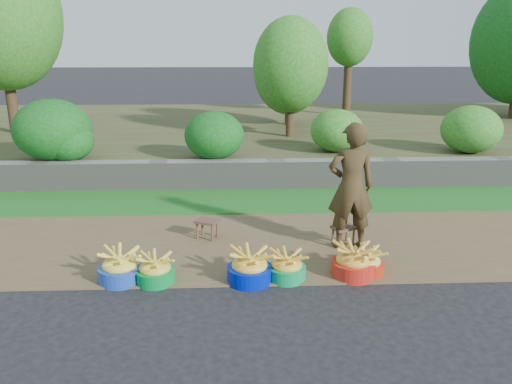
{
  "coord_description": "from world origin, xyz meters",
  "views": [
    {
      "loc": [
        -0.76,
        -5.17,
        2.66
      ],
      "look_at": [
        -0.49,
        1.3,
        0.75
      ],
      "focal_mm": 35.0,
      "sensor_mm": 36.0,
      "label": 1
    }
  ],
  "objects_px": {
    "basin_d": "(287,267)",
    "vendor_woman": "(351,187)",
    "basin_b": "(155,270)",
    "stool_left": "(207,224)",
    "basin_f": "(366,263)",
    "stool_right": "(344,230)",
    "basin_c": "(250,268)",
    "basin_e": "(354,262)",
    "basin_a": "(120,267)"
  },
  "relations": [
    {
      "from": "basin_d",
      "to": "vendor_woman",
      "type": "bearing_deg",
      "value": 43.89
    },
    {
      "from": "basin_b",
      "to": "stool_left",
      "type": "height_order",
      "value": "basin_b"
    },
    {
      "from": "basin_f",
      "to": "stool_right",
      "type": "distance_m",
      "value": 0.9
    },
    {
      "from": "basin_d",
      "to": "stool_right",
      "type": "bearing_deg",
      "value": 48.13
    },
    {
      "from": "basin_c",
      "to": "stool_left",
      "type": "xyz_separation_m",
      "value": [
        -0.56,
        1.35,
        0.06
      ]
    },
    {
      "from": "basin_e",
      "to": "basin_f",
      "type": "relative_size",
      "value": 1.2
    },
    {
      "from": "stool_left",
      "to": "basin_d",
      "type": "bearing_deg",
      "value": -52.34
    },
    {
      "from": "basin_a",
      "to": "stool_left",
      "type": "bearing_deg",
      "value": 53.42
    },
    {
      "from": "basin_c",
      "to": "vendor_woman",
      "type": "height_order",
      "value": "vendor_woman"
    },
    {
      "from": "basin_d",
      "to": "basin_f",
      "type": "relative_size",
      "value": 1.03
    },
    {
      "from": "basin_b",
      "to": "basin_c",
      "type": "height_order",
      "value": "basin_c"
    },
    {
      "from": "basin_f",
      "to": "stool_right",
      "type": "bearing_deg",
      "value": 95.55
    },
    {
      "from": "stool_left",
      "to": "vendor_woman",
      "type": "distance_m",
      "value": 2.07
    },
    {
      "from": "basin_b",
      "to": "basin_c",
      "type": "distance_m",
      "value": 1.09
    },
    {
      "from": "basin_b",
      "to": "basin_e",
      "type": "distance_m",
      "value": 2.34
    },
    {
      "from": "basin_c",
      "to": "vendor_woman",
      "type": "distance_m",
      "value": 1.8
    },
    {
      "from": "basin_f",
      "to": "basin_a",
      "type": "bearing_deg",
      "value": -178.78
    },
    {
      "from": "basin_d",
      "to": "basin_f",
      "type": "xyz_separation_m",
      "value": [
        0.96,
        0.09,
        -0.0
      ]
    },
    {
      "from": "basin_d",
      "to": "basin_e",
      "type": "distance_m",
      "value": 0.8
    },
    {
      "from": "basin_e",
      "to": "stool_right",
      "type": "bearing_deg",
      "value": 85.43
    },
    {
      "from": "basin_e",
      "to": "stool_right",
      "type": "relative_size",
      "value": 1.44
    },
    {
      "from": "basin_d",
      "to": "basin_f",
      "type": "distance_m",
      "value": 0.97
    },
    {
      "from": "basin_a",
      "to": "vendor_woman",
      "type": "height_order",
      "value": "vendor_woman"
    },
    {
      "from": "basin_c",
      "to": "basin_f",
      "type": "relative_size",
      "value": 1.19
    },
    {
      "from": "basin_d",
      "to": "basin_a",
      "type": "bearing_deg",
      "value": 179.18
    },
    {
      "from": "basin_c",
      "to": "stool_left",
      "type": "bearing_deg",
      "value": 112.68
    },
    {
      "from": "basin_a",
      "to": "basin_e",
      "type": "bearing_deg",
      "value": 0.36
    },
    {
      "from": "basin_d",
      "to": "stool_right",
      "type": "distance_m",
      "value": 1.32
    },
    {
      "from": "basin_e",
      "to": "basin_d",
      "type": "bearing_deg",
      "value": -176.79
    },
    {
      "from": "basin_e",
      "to": "vendor_woman",
      "type": "bearing_deg",
      "value": 81.69
    },
    {
      "from": "basin_f",
      "to": "stool_right",
      "type": "relative_size",
      "value": 1.2
    },
    {
      "from": "stool_left",
      "to": "stool_right",
      "type": "bearing_deg",
      "value": -9.7
    },
    {
      "from": "basin_a",
      "to": "vendor_woman",
      "type": "xyz_separation_m",
      "value": [
        2.87,
        0.86,
        0.7
      ]
    },
    {
      "from": "basin_e",
      "to": "stool_right",
      "type": "xyz_separation_m",
      "value": [
        0.07,
        0.93,
        0.05
      ]
    },
    {
      "from": "basin_d",
      "to": "vendor_woman",
      "type": "distance_m",
      "value": 1.47
    },
    {
      "from": "vendor_woman",
      "to": "basin_a",
      "type": "bearing_deg",
      "value": 14.48
    },
    {
      "from": "basin_a",
      "to": "basin_c",
      "type": "distance_m",
      "value": 1.51
    },
    {
      "from": "basin_e",
      "to": "vendor_woman",
      "type": "distance_m",
      "value": 1.1
    },
    {
      "from": "vendor_woman",
      "to": "stool_left",
      "type": "bearing_deg",
      "value": -14.22
    },
    {
      "from": "basin_a",
      "to": "stool_right",
      "type": "distance_m",
      "value": 2.98
    },
    {
      "from": "basin_f",
      "to": "stool_left",
      "type": "distance_m",
      "value": 2.31
    },
    {
      "from": "basin_e",
      "to": "basin_b",
      "type": "bearing_deg",
      "value": -178.29
    },
    {
      "from": "stool_left",
      "to": "basin_f",
      "type": "bearing_deg",
      "value": -31.61
    },
    {
      "from": "basin_a",
      "to": "stool_right",
      "type": "xyz_separation_m",
      "value": [
        2.82,
        0.95,
        0.06
      ]
    },
    {
      "from": "basin_d",
      "to": "stool_right",
      "type": "height_order",
      "value": "basin_d"
    },
    {
      "from": "basin_e",
      "to": "basin_f",
      "type": "xyz_separation_m",
      "value": [
        0.16,
        0.04,
        -0.03
      ]
    },
    {
      "from": "basin_a",
      "to": "basin_d",
      "type": "distance_m",
      "value": 1.95
    },
    {
      "from": "basin_d",
      "to": "basin_b",
      "type": "bearing_deg",
      "value": -179.08
    },
    {
      "from": "vendor_woman",
      "to": "basin_c",
      "type": "bearing_deg",
      "value": 32.24
    },
    {
      "from": "basin_f",
      "to": "stool_left",
      "type": "height_order",
      "value": "basin_f"
    }
  ]
}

